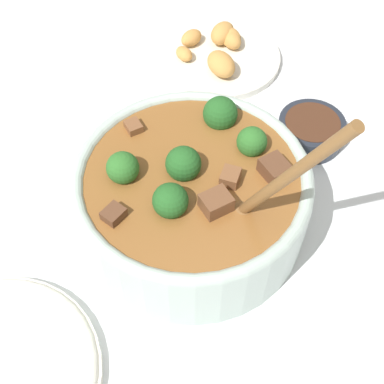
# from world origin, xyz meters

# --- Properties ---
(ground_plane) EXTENTS (4.00, 4.00, 0.00)m
(ground_plane) POSITION_xyz_m (0.00, 0.00, 0.00)
(ground_plane) COLOR silver
(stew_bowl) EXTENTS (0.29, 0.28, 0.29)m
(stew_bowl) POSITION_xyz_m (-0.00, 0.00, 0.06)
(stew_bowl) COLOR #B2C6BC
(stew_bowl) RESTS_ON ground_plane
(condiment_bowl) EXTENTS (0.09, 0.09, 0.04)m
(condiment_bowl) POSITION_xyz_m (-0.06, 0.21, 0.02)
(condiment_bowl) COLOR #232833
(condiment_bowl) RESTS_ON ground_plane
(food_plate) EXTENTS (0.20, 0.20, 0.05)m
(food_plate) POSITION_xyz_m (-0.27, 0.17, 0.01)
(food_plate) COLOR silver
(food_plate) RESTS_ON ground_plane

